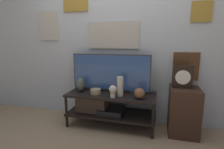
# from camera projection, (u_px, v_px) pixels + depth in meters

# --- Properties ---
(ground_plane) EXTENTS (12.00, 12.00, 0.00)m
(ground_plane) POSITION_uv_depth(u_px,v_px,m) (106.00, 135.00, 2.37)
(ground_plane) COLOR #997F60
(wall_back) EXTENTS (6.40, 0.08, 2.70)m
(wall_back) POSITION_uv_depth(u_px,v_px,m) (116.00, 34.00, 2.69)
(wall_back) COLOR #B2BCC6
(wall_back) RESTS_ON ground_plane
(media_console) EXTENTS (1.30, 0.52, 0.50)m
(media_console) POSITION_uv_depth(u_px,v_px,m) (105.00, 105.00, 2.62)
(media_console) COLOR black
(media_console) RESTS_ON ground_plane
(television) EXTENTS (1.20, 0.05, 0.57)m
(television) POSITION_uv_depth(u_px,v_px,m) (111.00, 72.00, 2.63)
(television) COLOR #333338
(television) RESTS_ON media_console
(vase_tall_ceramic) EXTENTS (0.09, 0.09, 0.27)m
(vase_tall_ceramic) POSITION_uv_depth(u_px,v_px,m) (120.00, 86.00, 2.43)
(vase_tall_ceramic) COLOR beige
(vase_tall_ceramic) RESTS_ON media_console
(vase_wide_bowl) EXTENTS (0.15, 0.15, 0.07)m
(vase_wide_bowl) POSITION_uv_depth(u_px,v_px,m) (96.00, 91.00, 2.54)
(vase_wide_bowl) COLOR tan
(vase_wide_bowl) RESTS_ON media_console
(vase_round_glass) EXTENTS (0.14, 0.14, 0.14)m
(vase_round_glass) POSITION_uv_depth(u_px,v_px,m) (139.00, 93.00, 2.33)
(vase_round_glass) COLOR brown
(vase_round_glass) RESTS_ON media_console
(vase_urn_stoneware) EXTENTS (0.11, 0.15, 0.21)m
(vase_urn_stoneware) POSITION_uv_depth(u_px,v_px,m) (81.00, 85.00, 2.65)
(vase_urn_stoneware) COLOR #4C5647
(vase_urn_stoneware) RESTS_ON media_console
(decorative_bust) EXTENTS (0.11, 0.11, 0.17)m
(decorative_bust) POSITION_uv_depth(u_px,v_px,m) (113.00, 91.00, 2.36)
(decorative_bust) COLOR beige
(decorative_bust) RESTS_ON media_console
(side_table) EXTENTS (0.38, 0.44, 0.64)m
(side_table) POSITION_uv_depth(u_px,v_px,m) (183.00, 111.00, 2.38)
(side_table) COLOR #382319
(side_table) RESTS_ON ground_plane
(mantel_clock) EXTENTS (0.25, 0.11, 0.30)m
(mantel_clock) POSITION_uv_depth(u_px,v_px,m) (182.00, 77.00, 2.31)
(mantel_clock) COLOR black
(mantel_clock) RESTS_ON side_table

